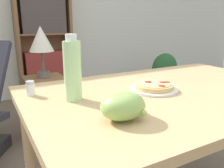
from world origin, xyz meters
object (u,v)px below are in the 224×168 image
Objects in this scene: side_table at (46,106)px; table_lamp at (41,41)px; grape_bunch at (123,106)px; potted_plant_floor at (164,72)px; drink_bottle at (72,70)px; bookshelf at (45,40)px; pizza_on_plate at (154,87)px; salt_shaker at (31,88)px.

table_lamp reaches higher than side_table.
side_table is at bearing 86.89° from grape_bunch.
table_lamp reaches higher than potted_plant_floor.
bookshelf is at bearing 79.08° from drink_bottle.
pizza_on_plate is 0.39m from drink_bottle.
drink_bottle is 1.21m from table_lamp.
bookshelf is 1.15m from table_lamp.
drink_bottle is 4.11× the size of salt_shaker.
side_table is 0.59m from table_lamp.
drink_bottle is (-0.37, 0.05, 0.11)m from pizza_on_plate.
side_table is 0.95× the size of potted_plant_floor.
grape_bunch reaches higher than pizza_on_plate.
pizza_on_plate is 0.41× the size of side_table.
pizza_on_plate is at bearing -80.13° from table_lamp.
table_lamp is at bearing 0.00° from side_table.
salt_shaker is 0.11× the size of potted_plant_floor.
pizza_on_plate is 1.28m from table_lamp.
grape_bunch is 0.28× the size of side_table.
potted_plant_floor is (1.55, -0.61, -0.49)m from bookshelf.
salt_shaker is (-0.51, 0.19, 0.02)m from pizza_on_plate.
bookshelf is at bearing 75.22° from table_lamp.
table_lamp is at bearing 99.87° from pizza_on_plate.
drink_bottle is at bearing -45.15° from salt_shaker.
pizza_on_plate is 0.38× the size of potted_plant_floor.
potted_plant_floor is (1.85, 0.51, 0.03)m from side_table.
bookshelf reaches higher than pizza_on_plate.
grape_bunch reaches higher than side_table.
bookshelf is (0.45, 2.31, -0.06)m from drink_bottle.
bookshelf reaches higher than grape_bunch.
side_table is at bearing 0.00° from table_lamp.
pizza_on_plate is 3.46× the size of salt_shaker.
table_lamp is (-0.22, 1.25, 0.12)m from pizza_on_plate.
table_lamp reaches higher than grape_bunch.
table_lamp is 0.78× the size of potted_plant_floor.
bookshelf is 1.74m from potted_plant_floor.
side_table is at bearing -164.64° from potted_plant_floor.
bookshelf is at bearing 75.22° from side_table.
salt_shaker is at bearing -105.52° from side_table.
bookshelf is (0.37, 2.58, 0.01)m from grape_bunch.
salt_shaker is at bearing 159.26° from pizza_on_plate.
bookshelf is at bearing 88.17° from pizza_on_plate.
salt_shaker is 0.04× the size of bookshelf.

